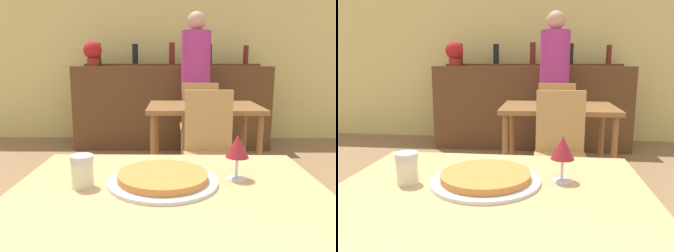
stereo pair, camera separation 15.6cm
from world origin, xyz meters
TOP-DOWN VIEW (x-y plane):
  - wall_back at (0.00, 3.99)m, footprint 8.00×0.05m
  - dining_table_near at (0.00, 0.00)m, footprint 1.02×0.80m
  - dining_table_far at (0.30, 2.02)m, footprint 1.02×0.73m
  - bar_counter at (0.00, 3.49)m, footprint 2.60×0.56m
  - bar_back_shelf at (-0.00, 3.63)m, footprint 2.39×0.24m
  - chair_far_side_front at (0.30, 1.49)m, footprint 0.40×0.40m
  - chair_far_side_back at (0.30, 2.55)m, footprint 0.40×0.40m
  - pizza_tray at (-0.02, 0.06)m, footprint 0.37×0.37m
  - cheese_shaker at (-0.28, 0.02)m, footprint 0.07×0.07m
  - person_standing at (0.28, 2.91)m, footprint 0.34×0.34m
  - wine_glass at (0.23, 0.10)m, footprint 0.08×0.08m
  - potted_plant at (-1.05, 3.44)m, footprint 0.24×0.24m

SIDE VIEW (x-z plane):
  - chair_far_side_front at x=0.30m, z-range 0.06..1.00m
  - chair_far_side_back at x=0.30m, z-range 0.06..1.00m
  - bar_counter at x=0.00m, z-range 0.00..1.10m
  - dining_table_near at x=0.00m, z-range 0.29..1.05m
  - dining_table_far at x=0.30m, z-range 0.29..1.05m
  - pizza_tray at x=-0.02m, z-range 0.75..0.79m
  - cheese_shaker at x=-0.28m, z-range 0.76..0.86m
  - wine_glass at x=0.23m, z-range 0.79..0.95m
  - person_standing at x=0.28m, z-range 0.07..1.80m
  - bar_back_shelf at x=0.00m, z-range 1.01..1.33m
  - potted_plant at x=-1.05m, z-range 1.12..1.45m
  - wall_back at x=0.00m, z-range 0.00..2.80m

